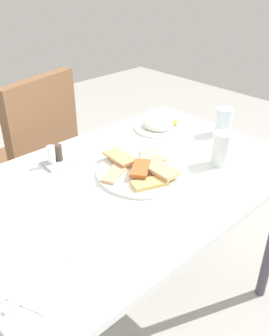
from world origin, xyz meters
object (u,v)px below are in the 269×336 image
object	(u,v)px
salad_plate_greens	(159,126)
fork	(44,287)
dining_chair	(31,155)
pide_platter	(142,171)
drinking_glass	(224,121)
spoon	(36,278)
soda_can	(221,149)
paper_napkin	(40,283)
condiment_caddy	(55,159)
dining_table	(129,196)

from	to	relation	value
salad_plate_greens	fork	size ratio (longest dim) A/B	1.05
dining_chair	pide_platter	size ratio (longest dim) A/B	2.82
dining_chair	drinking_glass	xyz separation A→B (m)	(0.53, -0.71, 0.24)
drinking_glass	spoon	size ratio (longest dim) A/B	0.57
soda_can	drinking_glass	bearing A→B (deg)	32.41
salad_plate_greens	paper_napkin	size ratio (longest dim) A/B	1.53
soda_can	spoon	size ratio (longest dim) A/B	0.62
fork	condiment_caddy	size ratio (longest dim) A/B	2.09
dining_table	dining_chair	xyz separation A→B (m)	(-0.01, 0.70, -0.10)
spoon	condiment_caddy	distance (m)	0.55
dining_chair	condiment_caddy	world-z (taller)	dining_chair
dining_table	fork	distance (m)	0.53
salad_plate_greens	fork	world-z (taller)	salad_plate_greens
paper_napkin	fork	bearing A→B (deg)	-90.00
drinking_glass	condiment_caddy	world-z (taller)	drinking_glass
fork	spoon	size ratio (longest dim) A/B	1.01
dining_table	salad_plate_greens	bearing A→B (deg)	29.32
dining_table	condiment_caddy	bearing A→B (deg)	118.97
pide_platter	spoon	xyz separation A→B (m)	(-0.51, -0.17, -0.01)
dining_table	dining_chair	distance (m)	0.71
paper_napkin	condiment_caddy	world-z (taller)	condiment_caddy
pide_platter	soda_can	world-z (taller)	soda_can
fork	soda_can	bearing A→B (deg)	3.76
salad_plate_greens	drinking_glass	world-z (taller)	drinking_glass
paper_napkin	dining_table	bearing A→B (deg)	23.75
dining_table	condiment_caddy	world-z (taller)	condiment_caddy
salad_plate_greens	drinking_glass	distance (m)	0.28
condiment_caddy	soda_can	bearing A→B (deg)	-43.10
dining_table	drinking_glass	world-z (taller)	drinking_glass
dining_table	fork	size ratio (longest dim) A/B	5.95
dining_table	spoon	bearing A→B (deg)	-158.12
condiment_caddy	salad_plate_greens	bearing A→B (deg)	-4.61
salad_plate_greens	fork	xyz separation A→B (m)	(-0.83, -0.43, -0.01)
salad_plate_greens	condiment_caddy	distance (m)	0.50
fork	dining_table	bearing A→B (deg)	24.55
salad_plate_greens	paper_napkin	distance (m)	0.93
dining_table	pide_platter	bearing A→B (deg)	-22.13
soda_can	fork	bearing A→B (deg)	-175.23
dining_table	drinking_glass	size ratio (longest dim) A/B	10.50
pide_platter	paper_napkin	distance (m)	0.55
spoon	dining_table	bearing A→B (deg)	21.49
drinking_glass	paper_napkin	xyz separation A→B (m)	(-0.99, -0.19, -0.05)
dining_chair	condiment_caddy	bearing A→B (deg)	-105.83
pide_platter	condiment_caddy	xyz separation A→B (m)	(-0.18, 0.26, 0.01)
dining_chair	pide_platter	distance (m)	0.74
pide_platter	drinking_glass	xyz separation A→B (m)	(0.48, 0.00, 0.04)
drinking_glass	condiment_caddy	bearing A→B (deg)	158.47
pide_platter	condiment_caddy	distance (m)	0.32
dining_table	dining_chair	world-z (taller)	dining_chair
dining_chair	soda_can	world-z (taller)	dining_chair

